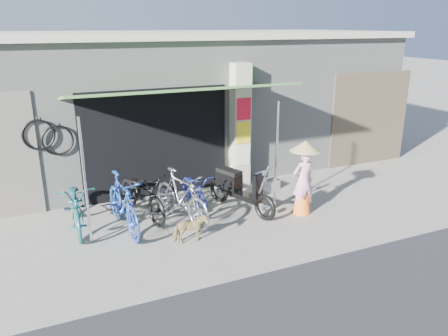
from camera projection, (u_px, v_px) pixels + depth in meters
name	position (u px, v px, depth m)	size (l,w,h in m)	color
ground	(254.00, 229.00, 8.59)	(80.00, 80.00, 0.00)	gray
bicycle_shop	(173.00, 98.00, 12.44)	(12.30, 5.30, 3.66)	gray
shop_pillar	(240.00, 126.00, 10.57)	(0.42, 0.44, 3.00)	#BDB6A1
awning	(180.00, 93.00, 8.87)	(4.60, 1.88, 2.72)	#3B6A2F
neighbour_right	(370.00, 119.00, 12.34)	(2.60, 0.06, 2.60)	brown
bike_teal	(77.00, 205.00, 8.47)	(0.67, 1.92, 1.01)	#165C63
bike_blue	(123.00, 203.00, 8.38)	(0.53, 1.89, 1.14)	navy
bike_black	(142.00, 194.00, 9.03)	(0.67, 1.91, 1.00)	black
bike_silver	(181.00, 197.00, 8.77)	(0.51, 1.82, 1.09)	#ABABB0
bike_navy	(194.00, 191.00, 9.42)	(0.57, 1.63, 0.85)	navy
street_dog	(191.00, 229.00, 7.99)	(0.29, 0.64, 0.54)	tan
moped	(239.00, 189.00, 9.34)	(0.87, 1.85, 1.09)	black
nun	(304.00, 177.00, 9.11)	(0.64, 0.64, 1.59)	pink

